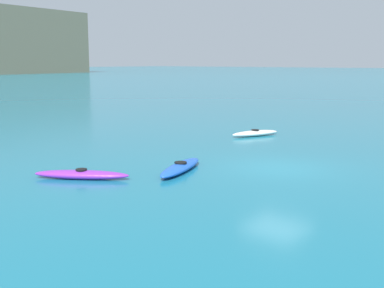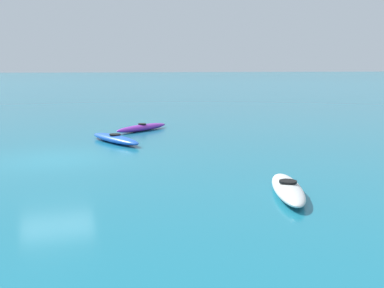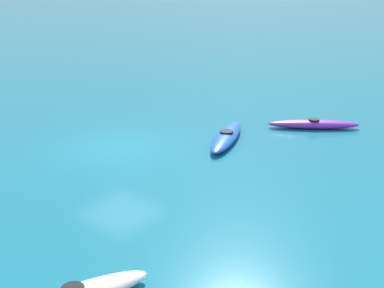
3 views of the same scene
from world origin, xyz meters
name	(u,v)px [view 1 (image 1 of 3)]	position (x,y,z in m)	size (l,w,h in m)	color
ground_plane	(278,168)	(0.00, 0.00, 0.00)	(600.00, 600.00, 0.00)	#19728C
kayak_white	(255,133)	(6.55, 5.41, 0.16)	(3.06, 1.72, 0.37)	white
kayak_purple	(82,175)	(-6.12, 4.39, 0.16)	(2.49, 3.21, 0.37)	purple
kayak_blue	(181,167)	(-2.88, 2.55, 0.16)	(3.59, 1.96, 0.37)	blue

